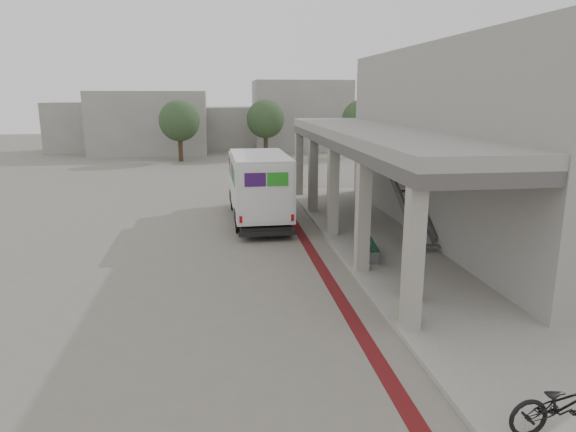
{
  "coord_description": "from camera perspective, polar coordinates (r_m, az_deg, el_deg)",
  "views": [
    {
      "loc": [
        -2.07,
        -13.73,
        5.25
      ],
      "look_at": [
        0.01,
        1.45,
        1.6
      ],
      "focal_mm": 32.0,
      "sensor_mm": 36.0,
      "label": 1
    }
  ],
  "objects": [
    {
      "name": "bike_lane_stripe",
      "position": [
        16.86,
        3.1,
        -4.75
      ],
      "size": [
        0.35,
        40.0,
        0.01
      ],
      "primitive_type": "cube",
      "color": "#591113",
      "rests_on": "ground"
    },
    {
      "name": "bicycle_black",
      "position": [
        9.42,
        28.46,
        -17.84
      ],
      "size": [
        1.91,
        0.73,
        0.99
      ],
      "primitive_type": "imported",
      "rotation": [
        0.0,
        0.0,
        1.61
      ],
      "color": "black",
      "rests_on": "sidewalk"
    },
    {
      "name": "utility_cabinet",
      "position": [
        19.42,
        13.81,
        -0.82
      ],
      "size": [
        0.54,
        0.65,
        0.98
      ],
      "primitive_type": "cube",
      "rotation": [
        0.0,
        0.0,
        -0.18
      ],
      "color": "gray",
      "rests_on": "sidewalk"
    },
    {
      "name": "sidewalk",
      "position": [
        15.88,
        15.25,
        -6.17
      ],
      "size": [
        4.4,
        28.0,
        0.12
      ],
      "primitive_type": "cube",
      "color": "gray",
      "rests_on": "ground"
    },
    {
      "name": "distant_backdrop",
      "position": [
        49.68,
        -8.82,
        10.31
      ],
      "size": [
        28.0,
        10.0,
        6.5
      ],
      "color": "gray",
      "rests_on": "ground"
    },
    {
      "name": "bench",
      "position": [
        16.87,
        8.88,
        -3.32
      ],
      "size": [
        0.67,
        1.97,
        0.45
      ],
      "rotation": [
        0.0,
        0.0,
        -0.13
      ],
      "color": "slate",
      "rests_on": "sidewalk"
    },
    {
      "name": "bollard_far",
      "position": [
        13.61,
        13.5,
        -7.67
      ],
      "size": [
        0.43,
        0.43,
        0.65
      ],
      "color": "gray",
      "rests_on": "sidewalk"
    },
    {
      "name": "tree_mid",
      "position": [
        43.96,
        -2.52,
        10.69
      ],
      "size": [
        3.2,
        3.2,
        4.8
      ],
      "color": "#38281C",
      "rests_on": "ground"
    },
    {
      "name": "ground",
      "position": [
        14.84,
        0.74,
        -7.32
      ],
      "size": [
        120.0,
        120.0,
        0.0
      ],
      "primitive_type": "plane",
      "color": "slate",
      "rests_on": "ground"
    },
    {
      "name": "bollard_near",
      "position": [
        12.34,
        12.84,
        -10.16
      ],
      "size": [
        0.36,
        0.36,
        0.54
      ],
      "color": "gray",
      "rests_on": "sidewalk"
    },
    {
      "name": "fedex_truck",
      "position": [
        21.56,
        -3.34,
        3.5
      ],
      "size": [
        2.26,
        6.87,
        2.92
      ],
      "rotation": [
        0.0,
        0.0,
        0.02
      ],
      "color": "black",
      "rests_on": "ground"
    },
    {
      "name": "tree_left",
      "position": [
        41.88,
        -11.99,
        10.29
      ],
      "size": [
        3.2,
        3.2,
        4.8
      ],
      "color": "#38281C",
      "rests_on": "ground"
    },
    {
      "name": "transit_building",
      "position": [
        20.37,
        18.32,
        7.52
      ],
      "size": [
        7.6,
        17.0,
        7.0
      ],
      "color": "gray",
      "rests_on": "ground"
    },
    {
      "name": "tree_right",
      "position": [
        44.45,
        8.11,
        10.6
      ],
      "size": [
        3.2,
        3.2,
        4.8
      ],
      "color": "#38281C",
      "rests_on": "ground"
    }
  ]
}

